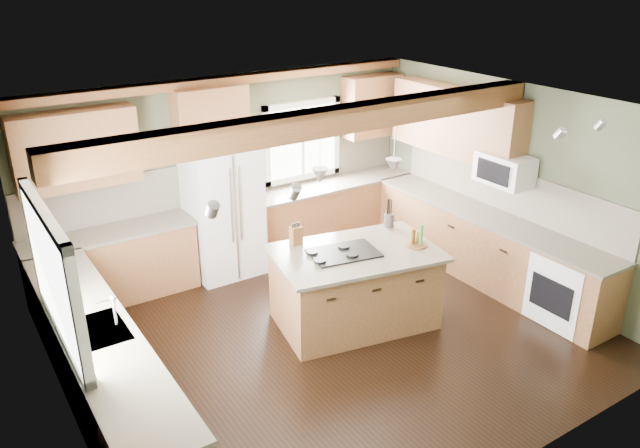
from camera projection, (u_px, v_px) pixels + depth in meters
floor at (331, 335)px, 7.14m from camera, size 5.60×5.60×0.00m
ceiling at (333, 111)px, 6.12m from camera, size 5.60×5.60×0.00m
wall_back at (230, 170)px, 8.56m from camera, size 5.60×0.00×5.60m
wall_left at (55, 305)px, 5.22m from camera, size 0.00×5.00×5.00m
wall_right at (511, 184)px, 8.04m from camera, size 0.00×5.00×5.00m
ceiling_beam at (327, 121)px, 6.25m from camera, size 5.55×0.26×0.26m
soffit_trim at (227, 80)px, 8.00m from camera, size 5.55×0.20×0.10m
backsplash_back at (230, 177)px, 8.58m from camera, size 5.58×0.03×0.58m
backsplash_right at (506, 190)px, 8.11m from camera, size 0.03×3.70×0.58m
base_cab_back_left at (113, 267)px, 7.76m from camera, size 2.02×0.60×0.88m
counter_back_left at (108, 233)px, 7.58m from camera, size 2.06×0.64×0.04m
base_cab_back_right at (331, 213)px, 9.41m from camera, size 2.62×0.60×0.88m
counter_back_right at (331, 184)px, 9.23m from camera, size 2.66×0.64×0.04m
base_cab_left at (104, 374)px, 5.75m from camera, size 0.60×3.70×0.88m
counter_left at (97, 332)px, 5.57m from camera, size 0.64×3.74×0.04m
base_cab_right at (485, 248)px, 8.26m from camera, size 0.60×3.70×0.88m
counter_right at (488, 216)px, 8.08m from camera, size 0.64×3.74×0.04m
upper_cab_back_left at (76, 150)px, 7.17m from camera, size 1.40×0.35×0.90m
upper_cab_over_fridge at (210, 114)px, 7.94m from camera, size 0.96×0.35×0.70m
upper_cab_right at (456, 122)px, 8.39m from camera, size 0.35×2.20×0.90m
upper_cab_back_corner at (372, 106)px, 9.33m from camera, size 0.90×0.35×0.90m
window_left at (52, 275)px, 5.17m from camera, size 0.04×1.60×1.05m
window_back at (301, 141)px, 9.02m from camera, size 1.10×0.04×1.00m
sink at (97, 331)px, 5.57m from camera, size 0.50×0.65×0.03m
faucet at (115, 312)px, 5.60m from camera, size 0.02×0.02×0.28m
oven at (568, 289)px, 7.26m from camera, size 0.60×0.72×0.84m
microwave at (504, 169)px, 7.79m from camera, size 0.40×0.70×0.38m
pendant_left at (320, 176)px, 6.53m from camera, size 0.18×0.18×0.16m
pendant_right at (393, 166)px, 6.84m from camera, size 0.18×0.18×0.16m
refrigerator at (223, 210)px, 8.27m from camera, size 0.90×0.74×1.80m
island at (355, 289)px, 7.25m from camera, size 1.92×1.38×0.88m
island_top at (356, 253)px, 7.07m from camera, size 2.05×1.51×0.04m
cooktop at (344, 253)px, 7.00m from camera, size 0.84×0.64×0.02m
knife_block at (296, 236)px, 7.19m from camera, size 0.13×0.10×0.22m
utensil_crock at (389, 220)px, 7.69m from camera, size 0.13×0.13×0.16m
bottle_tray at (417, 236)px, 7.17m from camera, size 0.35×0.35×0.24m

